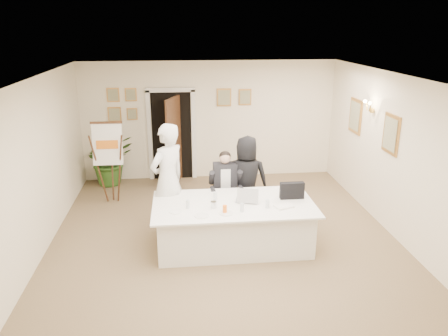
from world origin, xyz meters
name	(u,v)px	position (x,y,z in m)	size (l,w,h in m)	color
floor	(225,242)	(0.00, 0.00, 0.00)	(7.00, 7.00, 0.00)	brown
ceiling	(225,79)	(0.00, 0.00, 2.80)	(6.00, 7.00, 0.02)	white
wall_back	(209,121)	(0.00, 3.50, 1.40)	(6.00, 0.10, 2.80)	white
wall_front	(269,289)	(0.00, -3.50, 1.40)	(6.00, 0.10, 2.80)	white
wall_left	(34,172)	(-3.00, 0.00, 1.40)	(0.10, 7.00, 2.80)	white
wall_right	(401,160)	(3.00, 0.00, 1.40)	(0.10, 7.00, 2.80)	white
doorway	(173,138)	(-0.88, 3.32, 1.04)	(1.14, 0.86, 2.20)	black
pictures_back_wall	(175,103)	(-0.80, 3.47, 1.85)	(3.40, 0.06, 0.80)	#B8843E
pictures_right_wall	(371,124)	(2.97, 1.20, 1.75)	(0.06, 2.20, 0.80)	#B8843E
wall_sconce	(370,106)	(2.90, 1.20, 2.10)	(0.20, 0.30, 0.24)	gold
conference_table	(233,224)	(0.13, -0.11, 0.39)	(2.66, 1.42, 0.78)	white
seated_man	(225,187)	(0.10, 0.87, 0.70)	(0.60, 0.64, 1.39)	black
flip_chart	(110,167)	(-2.17, 2.04, 0.79)	(0.60, 0.38, 1.71)	black
standing_man	(168,180)	(-0.95, 0.50, 1.01)	(0.73, 0.48, 2.01)	silver
standing_woman	(246,179)	(0.50, 0.90, 0.82)	(0.81, 0.52, 1.65)	black
potted_palm	(110,160)	(-2.35, 3.20, 0.59)	(1.05, 0.91, 1.17)	#2B541C
laptop	(246,193)	(0.35, -0.02, 0.91)	(0.35, 0.37, 0.28)	#B7BABC
laptop_bag	(292,191)	(1.13, 0.00, 0.92)	(0.41, 0.11, 0.29)	black
paper_stack	(284,206)	(0.92, -0.35, 0.79)	(0.29, 0.20, 0.03)	white
plate_left	(175,212)	(-0.83, -0.36, 0.78)	(0.21, 0.21, 0.01)	white
plate_mid	(202,216)	(-0.43, -0.56, 0.78)	(0.22, 0.22, 0.01)	white
plate_near	(226,213)	(-0.04, -0.51, 0.78)	(0.22, 0.22, 0.01)	white
glass_a	(188,204)	(-0.63, -0.23, 0.84)	(0.06, 0.06, 0.14)	silver
glass_b	(242,208)	(0.21, -0.46, 0.84)	(0.06, 0.06, 0.14)	silver
glass_c	(267,204)	(0.64, -0.35, 0.84)	(0.07, 0.07, 0.14)	silver
glass_d	(215,196)	(-0.16, 0.07, 0.84)	(0.07, 0.07, 0.14)	silver
oj_glass	(225,209)	(-0.06, -0.49, 0.84)	(0.07, 0.07, 0.13)	orange
steel_jug	(214,205)	(-0.22, -0.27, 0.83)	(0.10, 0.10, 0.11)	silver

